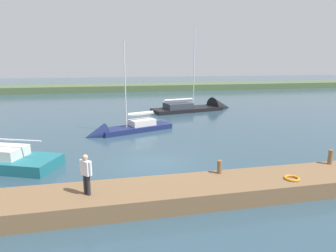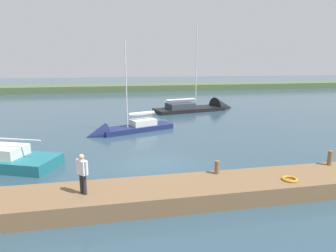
{
  "view_description": "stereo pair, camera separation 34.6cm",
  "coord_description": "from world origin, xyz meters",
  "px_view_note": "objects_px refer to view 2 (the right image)",
  "views": [
    {
      "loc": [
        2.62,
        15.68,
        5.76
      ],
      "look_at": [
        -1.51,
        -3.48,
        1.43
      ],
      "focal_mm": 31.07,
      "sensor_mm": 36.0,
      "label": 1
    },
    {
      "loc": [
        2.28,
        15.75,
        5.76
      ],
      "look_at": [
        -1.51,
        -3.48,
        1.43
      ],
      "focal_mm": 31.07,
      "sensor_mm": 36.0,
      "label": 2
    }
  ],
  "objects_px": {
    "mooring_post_near": "(217,167)",
    "sailboat_mid_channel": "(205,109)",
    "mooring_post_far": "(330,158)",
    "life_ring_buoy": "(290,179)",
    "sailboat_near_dock": "(124,131)",
    "person_on_dock": "(82,171)"
  },
  "relations": [
    {
      "from": "life_ring_buoy",
      "to": "sailboat_mid_channel",
      "type": "bearing_deg",
      "value": -99.45
    },
    {
      "from": "mooring_post_near",
      "to": "sailboat_near_dock",
      "type": "xyz_separation_m",
      "value": [
        3.67,
        -11.94,
        -0.94
      ]
    },
    {
      "from": "mooring_post_near",
      "to": "mooring_post_far",
      "type": "distance_m",
      "value": 5.9
    },
    {
      "from": "person_on_dock",
      "to": "sailboat_mid_channel",
      "type": "bearing_deg",
      "value": 18.42
    },
    {
      "from": "mooring_post_near",
      "to": "person_on_dock",
      "type": "distance_m",
      "value": 5.95
    },
    {
      "from": "sailboat_near_dock",
      "to": "person_on_dock",
      "type": "relative_size",
      "value": 5.12
    },
    {
      "from": "person_on_dock",
      "to": "life_ring_buoy",
      "type": "bearing_deg",
      "value": -45.14
    },
    {
      "from": "life_ring_buoy",
      "to": "sailboat_mid_channel",
      "type": "height_order",
      "value": "sailboat_mid_channel"
    },
    {
      "from": "mooring_post_near",
      "to": "person_on_dock",
      "type": "height_order",
      "value": "person_on_dock"
    },
    {
      "from": "mooring_post_far",
      "to": "sailboat_near_dock",
      "type": "xyz_separation_m",
      "value": [
        9.57,
        -11.94,
        -1.0
      ]
    },
    {
      "from": "sailboat_near_dock",
      "to": "sailboat_mid_channel",
      "type": "height_order",
      "value": "sailboat_mid_channel"
    },
    {
      "from": "mooring_post_far",
      "to": "sailboat_mid_channel",
      "type": "height_order",
      "value": "sailboat_mid_channel"
    },
    {
      "from": "sailboat_near_dock",
      "to": "person_on_dock",
      "type": "height_order",
      "value": "sailboat_near_dock"
    },
    {
      "from": "mooring_post_near",
      "to": "person_on_dock",
      "type": "xyz_separation_m",
      "value": [
        5.84,
        0.98,
        0.62
      ]
    },
    {
      "from": "sailboat_near_dock",
      "to": "mooring_post_near",
      "type": "bearing_deg",
      "value": 86.05
    },
    {
      "from": "mooring_post_far",
      "to": "sailboat_near_dock",
      "type": "relative_size",
      "value": 0.09
    },
    {
      "from": "mooring_post_far",
      "to": "life_ring_buoy",
      "type": "distance_m",
      "value": 3.36
    },
    {
      "from": "sailboat_mid_channel",
      "to": "person_on_dock",
      "type": "relative_size",
      "value": 6.88
    },
    {
      "from": "mooring_post_far",
      "to": "life_ring_buoy",
      "type": "height_order",
      "value": "mooring_post_far"
    },
    {
      "from": "mooring_post_near",
      "to": "sailboat_mid_channel",
      "type": "relative_size",
      "value": 0.06
    },
    {
      "from": "mooring_post_far",
      "to": "sailboat_near_dock",
      "type": "distance_m",
      "value": 15.34
    },
    {
      "from": "mooring_post_near",
      "to": "life_ring_buoy",
      "type": "relative_size",
      "value": 0.93
    }
  ]
}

